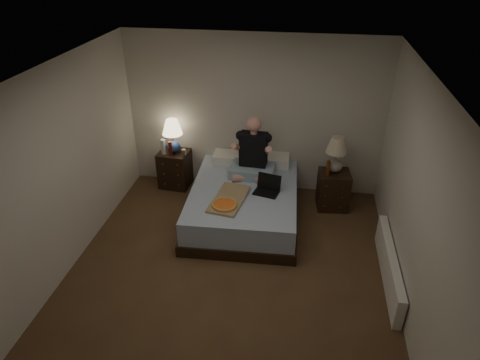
% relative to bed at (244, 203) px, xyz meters
% --- Properties ---
extents(floor, '(4.00, 4.50, 0.00)m').
position_rel_bed_xyz_m(floor, '(-0.00, -1.28, -0.25)').
color(floor, brown).
rests_on(floor, ground).
extents(ceiling, '(4.00, 4.50, 0.00)m').
position_rel_bed_xyz_m(ceiling, '(-0.00, -1.28, 2.25)').
color(ceiling, white).
rests_on(ceiling, ground).
extents(wall_back, '(4.00, 0.00, 2.50)m').
position_rel_bed_xyz_m(wall_back, '(-0.00, 0.97, 1.00)').
color(wall_back, silver).
rests_on(wall_back, ground).
extents(wall_left, '(0.00, 4.50, 2.50)m').
position_rel_bed_xyz_m(wall_left, '(-2.00, -1.28, 1.00)').
color(wall_left, silver).
rests_on(wall_left, ground).
extents(wall_right, '(0.00, 4.50, 2.50)m').
position_rel_bed_xyz_m(wall_right, '(2.00, -1.28, 1.00)').
color(wall_right, silver).
rests_on(wall_right, ground).
extents(bed, '(1.59, 2.07, 0.50)m').
position_rel_bed_xyz_m(bed, '(0.00, 0.00, 0.00)').
color(bed, '#5576AA').
rests_on(bed, floor).
extents(nightstand_left, '(0.51, 0.47, 0.62)m').
position_rel_bed_xyz_m(nightstand_left, '(-1.27, 0.76, 0.06)').
color(nightstand_left, black).
rests_on(nightstand_left, floor).
extents(nightstand_right, '(0.50, 0.46, 0.59)m').
position_rel_bed_xyz_m(nightstand_right, '(1.30, 0.49, 0.04)').
color(nightstand_right, black).
rests_on(nightstand_right, floor).
extents(lamp_left, '(0.32, 0.32, 0.56)m').
position_rel_bed_xyz_m(lamp_left, '(-1.26, 0.76, 0.65)').
color(lamp_left, '#274090').
rests_on(lamp_left, nightstand_left).
extents(lamp_right, '(0.38, 0.38, 0.56)m').
position_rel_bed_xyz_m(lamp_right, '(1.29, 0.54, 0.62)').
color(lamp_right, gray).
rests_on(lamp_right, nightstand_right).
extents(water_bottle, '(0.07, 0.07, 0.25)m').
position_rel_bed_xyz_m(water_bottle, '(-1.41, 0.67, 0.49)').
color(water_bottle, silver).
rests_on(water_bottle, nightstand_left).
extents(soda_can, '(0.07, 0.07, 0.10)m').
position_rel_bed_xyz_m(soda_can, '(-1.08, 0.68, 0.42)').
color(soda_can, '#ABABA6').
rests_on(soda_can, nightstand_left).
extents(beer_bottle_left, '(0.06, 0.06, 0.23)m').
position_rel_bed_xyz_m(beer_bottle_left, '(-1.29, 0.66, 0.48)').
color(beer_bottle_left, '#5B1B0D').
rests_on(beer_bottle_left, nightstand_left).
extents(beer_bottle_right, '(0.06, 0.06, 0.23)m').
position_rel_bed_xyz_m(beer_bottle_right, '(1.18, 0.42, 0.46)').
color(beer_bottle_right, '#5D2C0D').
rests_on(beer_bottle_right, nightstand_right).
extents(person, '(0.69, 0.56, 0.93)m').
position_rel_bed_xyz_m(person, '(0.07, 0.39, 0.72)').
color(person, black).
rests_on(person, bed).
extents(laptop, '(0.40, 0.35, 0.24)m').
position_rel_bed_xyz_m(laptop, '(0.33, -0.09, 0.37)').
color(laptop, black).
rests_on(laptop, bed).
extents(pizza_box, '(0.51, 0.81, 0.08)m').
position_rel_bed_xyz_m(pizza_box, '(-0.18, -0.55, 0.29)').
color(pizza_box, '#9F8A5F').
rests_on(pizza_box, bed).
extents(radiator, '(0.10, 1.60, 0.40)m').
position_rel_bed_xyz_m(radiator, '(1.93, -1.05, -0.05)').
color(radiator, white).
rests_on(radiator, floor).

